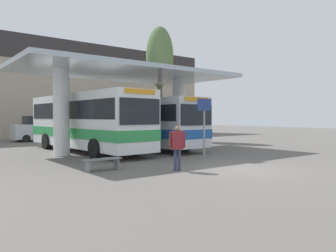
{
  "coord_description": "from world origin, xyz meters",
  "views": [
    {
      "loc": [
        -10.13,
        -8.21,
        2.06
      ],
      "look_at": [
        0.0,
        4.93,
        1.6
      ],
      "focal_mm": 35.0,
      "sensor_mm": 36.0,
      "label": 1
    }
  ],
  "objects_px": {
    "waiting_bench_near_pillar": "(102,162)",
    "parked_car_street": "(39,129)",
    "info_sign_platform": "(204,116)",
    "poplar_tree_behind_left": "(160,59)",
    "transit_bus_center_bay": "(137,121)",
    "pedestrian_waiting": "(177,144)",
    "transit_bus_left_bay": "(86,120)"
  },
  "relations": [
    {
      "from": "info_sign_platform",
      "to": "parked_car_street",
      "type": "relative_size",
      "value": 0.68
    },
    {
      "from": "parked_car_street",
      "to": "transit_bus_center_bay",
      "type": "bearing_deg",
      "value": -75.15
    },
    {
      "from": "info_sign_platform",
      "to": "poplar_tree_behind_left",
      "type": "xyz_separation_m",
      "value": [
        5.8,
        11.66,
        5.11
      ]
    },
    {
      "from": "waiting_bench_near_pillar",
      "to": "info_sign_platform",
      "type": "relative_size",
      "value": 0.51
    },
    {
      "from": "info_sign_platform",
      "to": "transit_bus_center_bay",
      "type": "bearing_deg",
      "value": 87.1
    },
    {
      "from": "transit_bus_center_bay",
      "to": "pedestrian_waiting",
      "type": "distance_m",
      "value": 9.69
    },
    {
      "from": "info_sign_platform",
      "to": "poplar_tree_behind_left",
      "type": "relative_size",
      "value": 0.3
    },
    {
      "from": "transit_bus_center_bay",
      "to": "pedestrian_waiting",
      "type": "relative_size",
      "value": 6.64
    },
    {
      "from": "poplar_tree_behind_left",
      "to": "parked_car_street",
      "type": "bearing_deg",
      "value": 147.55
    },
    {
      "from": "info_sign_platform",
      "to": "pedestrian_waiting",
      "type": "xyz_separation_m",
      "value": [
        -3.44,
        -2.1,
        -1.08
      ]
    },
    {
      "from": "transit_bus_left_bay",
      "to": "info_sign_platform",
      "type": "relative_size",
      "value": 3.79
    },
    {
      "from": "waiting_bench_near_pillar",
      "to": "parked_car_street",
      "type": "xyz_separation_m",
      "value": [
        2.71,
        17.56,
        0.69
      ]
    },
    {
      "from": "transit_bus_center_bay",
      "to": "waiting_bench_near_pillar",
      "type": "bearing_deg",
      "value": 46.88
    },
    {
      "from": "info_sign_platform",
      "to": "pedestrian_waiting",
      "type": "relative_size",
      "value": 1.74
    },
    {
      "from": "parked_car_street",
      "to": "transit_bus_left_bay",
      "type": "bearing_deg",
      "value": -94.95
    },
    {
      "from": "pedestrian_waiting",
      "to": "waiting_bench_near_pillar",
      "type": "bearing_deg",
      "value": 169.76
    },
    {
      "from": "waiting_bench_near_pillar",
      "to": "info_sign_platform",
      "type": "distance_m",
      "value": 5.98
    },
    {
      "from": "transit_bus_left_bay",
      "to": "info_sign_platform",
      "type": "height_order",
      "value": "transit_bus_left_bay"
    },
    {
      "from": "transit_bus_left_bay",
      "to": "parked_car_street",
      "type": "xyz_separation_m",
      "value": [
        0.4,
        10.7,
        -0.86
      ]
    },
    {
      "from": "waiting_bench_near_pillar",
      "to": "transit_bus_center_bay",
      "type": "bearing_deg",
      "value": 49.61
    },
    {
      "from": "transit_bus_left_bay",
      "to": "poplar_tree_behind_left",
      "type": "bearing_deg",
      "value": -153.75
    },
    {
      "from": "waiting_bench_near_pillar",
      "to": "pedestrian_waiting",
      "type": "bearing_deg",
      "value": -38.45
    },
    {
      "from": "transit_bus_center_bay",
      "to": "transit_bus_left_bay",
      "type": "bearing_deg",
      "value": 0.89
    },
    {
      "from": "pedestrian_waiting",
      "to": "parked_car_street",
      "type": "distance_m",
      "value": 19.35
    },
    {
      "from": "pedestrian_waiting",
      "to": "transit_bus_left_bay",
      "type": "bearing_deg",
      "value": 117.85
    },
    {
      "from": "parked_car_street",
      "to": "info_sign_platform",
      "type": "bearing_deg",
      "value": -82.98
    },
    {
      "from": "transit_bus_center_bay",
      "to": "parked_car_street",
      "type": "xyz_separation_m",
      "value": [
        -3.33,
        10.46,
        -0.75
      ]
    },
    {
      "from": "info_sign_platform",
      "to": "pedestrian_waiting",
      "type": "height_order",
      "value": "info_sign_platform"
    },
    {
      "from": "waiting_bench_near_pillar",
      "to": "poplar_tree_behind_left",
      "type": "xyz_separation_m",
      "value": [
        11.49,
        11.98,
        6.89
      ]
    },
    {
      "from": "transit_bus_center_bay",
      "to": "poplar_tree_behind_left",
      "type": "distance_m",
      "value": 9.13
    },
    {
      "from": "transit_bus_center_bay",
      "to": "waiting_bench_near_pillar",
      "type": "distance_m",
      "value": 9.43
    },
    {
      "from": "transit_bus_left_bay",
      "to": "transit_bus_center_bay",
      "type": "relative_size",
      "value": 1.0
    }
  ]
}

